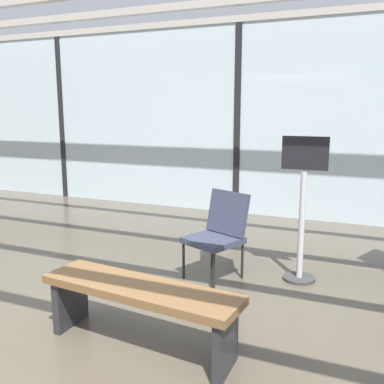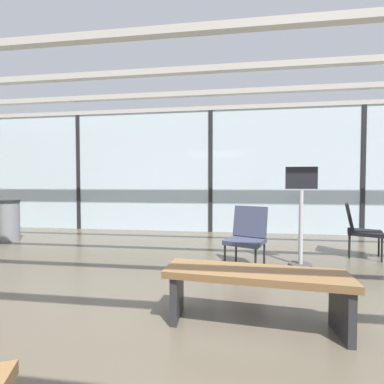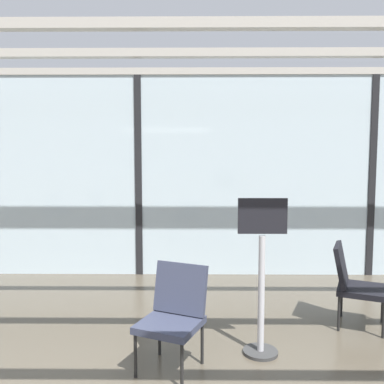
% 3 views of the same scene
% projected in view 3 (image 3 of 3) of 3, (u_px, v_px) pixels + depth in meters
% --- Properties ---
extents(glass_curtain_wall, '(14.00, 0.08, 3.00)m').
position_uv_depth(glass_curtain_wall, '(139.00, 176.00, 6.16)').
color(glass_curtain_wall, silver).
rests_on(glass_curtain_wall, ground).
extents(window_mullion_1, '(0.10, 0.12, 3.00)m').
position_uv_depth(window_mullion_1, '(139.00, 176.00, 6.16)').
color(window_mullion_1, black).
rests_on(window_mullion_1, ground).
extents(window_mullion_2, '(0.10, 0.12, 3.00)m').
position_uv_depth(window_mullion_2, '(371.00, 177.00, 6.13)').
color(window_mullion_2, black).
rests_on(window_mullion_2, ground).
extents(parked_airplane, '(11.40, 3.94, 3.94)m').
position_uv_depth(parked_airplane, '(144.00, 150.00, 11.59)').
color(parked_airplane, '#B2BCD6').
rests_on(parked_airplane, ground).
extents(lounge_chair_1, '(0.67, 0.65, 0.87)m').
position_uv_depth(lounge_chair_1, '(353.00, 280.00, 4.34)').
color(lounge_chair_1, black).
rests_on(lounge_chair_1, ground).
extents(lounge_chair_3, '(0.65, 0.67, 0.87)m').
position_uv_depth(lounge_chair_3, '(174.00, 310.00, 3.50)').
color(lounge_chair_3, '#33384C').
rests_on(lounge_chair_3, ground).
extents(info_sign, '(0.44, 0.32, 1.44)m').
position_uv_depth(info_sign, '(261.00, 282.00, 3.70)').
color(info_sign, '#333333').
rests_on(info_sign, ground).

